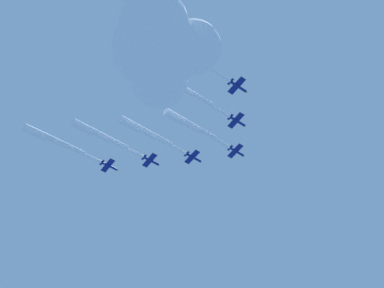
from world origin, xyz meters
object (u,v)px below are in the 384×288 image
jet_port_mid (101,136)px  jet_port_outer (56,141)px  jet_lead (192,126)px  jet_starboard_inner (181,88)px  jet_starboard_mid (178,48)px  jet_port_inner (147,133)px

jet_port_mid → jet_port_outer: 20.65m
jet_port_mid → jet_port_outer: bearing=79.9°
jet_lead → jet_starboard_inner: bearing=166.1°
jet_starboard_mid → jet_port_inner: bearing=15.2°
jet_lead → jet_port_inner: size_ratio=1.01×
jet_port_inner → jet_starboard_mid: 47.09m
jet_starboard_inner → jet_port_mid: 44.70m
jet_lead → jet_port_outer: jet_lead is taller
jet_port_inner → jet_starboard_inner: bearing=-152.0°
jet_lead → jet_port_inner: 19.63m
jet_starboard_mid → jet_port_outer: (52.34, 52.74, -0.91)m
jet_port_mid → jet_starboard_mid: bearing=-146.4°
jet_port_mid → jet_port_outer: (3.60, 20.32, -0.61)m
jet_lead → jet_starboard_inner: jet_lead is taller
jet_starboard_inner → jet_starboard_mid: 19.58m
jet_lead → jet_port_outer: size_ratio=0.95×
jet_port_inner → jet_port_outer: bearing=80.3°
jet_port_inner → jet_starboard_inner: 29.36m
jet_lead → jet_port_mid: bearing=79.6°
jet_port_mid → jet_starboard_inner: bearing=-130.8°
jet_port_outer → jet_port_inner: bearing=-99.7°
jet_lead → jet_port_inner: jet_lead is taller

